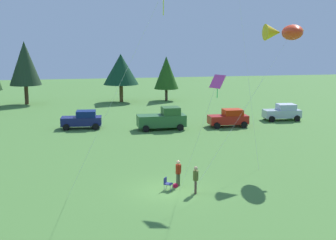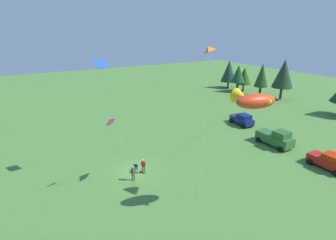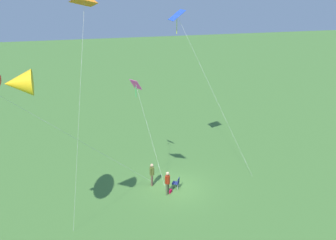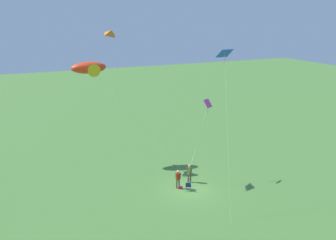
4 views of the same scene
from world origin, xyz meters
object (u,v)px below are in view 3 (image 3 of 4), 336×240
at_px(person_spectator, 168,181).
at_px(folding_chair, 177,182).
at_px(person_kite_flyer, 152,173).
at_px(kite_diamond_rainbow, 136,87).
at_px(kite_diamond_blue, 179,19).
at_px(backpack_on_grass, 170,191).

bearing_deg(person_spectator, folding_chair, -101.40).
xyz_separation_m(person_kite_flyer, kite_diamond_rainbow, (0.59, -2.08, 5.96)).
xyz_separation_m(person_spectator, kite_diamond_rainbow, (1.36, -3.65, 5.96)).
height_order(person_kite_flyer, kite_diamond_blue, kite_diamond_blue).
distance_m(person_spectator, kite_diamond_rainbow, 7.12).
height_order(person_kite_flyer, kite_diamond_rainbow, kite_diamond_rainbow).
xyz_separation_m(folding_chair, kite_diamond_blue, (-0.85, -2.72, 11.27)).
distance_m(folding_chair, person_spectator, 1.18).
distance_m(person_kite_flyer, folding_chair, 1.96).
distance_m(person_kite_flyer, backpack_on_grass, 1.94).
distance_m(person_spectator, backpack_on_grass, 0.95).
xyz_separation_m(folding_chair, backpack_on_grass, (0.65, 0.45, -0.38)).
bearing_deg(kite_diamond_rainbow, backpack_on_grass, 114.26).
relative_size(folding_chair, person_spectator, 0.47).
bearing_deg(folding_chair, person_kite_flyer, 0.07).
bearing_deg(person_kite_flyer, kite_diamond_rainbow, -56.48).
height_order(person_spectator, backpack_on_grass, person_spectator).
height_order(person_kite_flyer, backpack_on_grass, person_kite_flyer).
bearing_deg(backpack_on_grass, person_spectator, 36.81).
xyz_separation_m(folding_chair, person_spectator, (0.86, 0.61, 0.53)).
distance_m(folding_chair, backpack_on_grass, 0.87).
distance_m(person_kite_flyer, kite_diamond_rainbow, 6.35).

